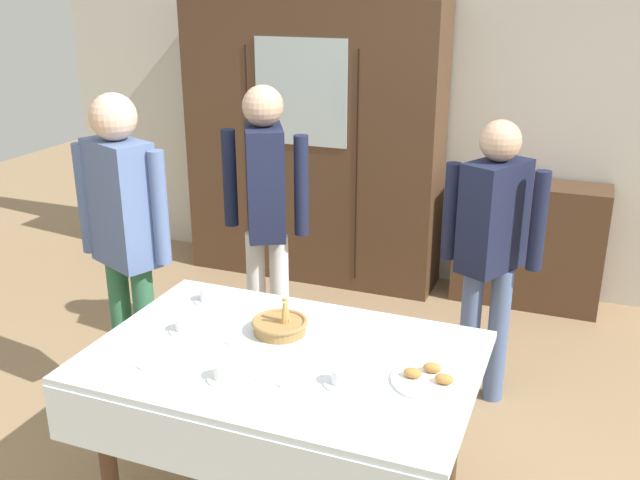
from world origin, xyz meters
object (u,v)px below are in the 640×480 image
at_px(pastry_plate, 429,379).
at_px(spoon_near_left, 135,366).
at_px(wall_cabinet, 313,144).
at_px(tea_cup_center, 185,325).
at_px(spoon_mid_right, 223,342).
at_px(tea_cup_mid_right, 209,296).
at_px(bookshelf_low, 529,244).
at_px(dining_table, 281,381).
at_px(spoon_front_edge, 274,384).
at_px(book_stack, 535,180).
at_px(tea_cup_near_right, 224,373).
at_px(person_near_right_end, 124,226).
at_px(person_by_cabinet, 265,202).
at_px(bread_basket, 280,325).
at_px(tea_cup_back_edge, 341,377).
at_px(person_behind_table_right, 492,238).

xyz_separation_m(pastry_plate, spoon_near_left, (-1.09, -0.31, -0.01)).
relative_size(wall_cabinet, pastry_plate, 7.41).
distance_m(tea_cup_center, spoon_mid_right, 0.21).
bearing_deg(tea_cup_mid_right, tea_cup_center, -79.25).
bearing_deg(tea_cup_center, spoon_mid_right, -8.69).
xyz_separation_m(bookshelf_low, spoon_near_left, (-1.21, -2.91, 0.34)).
distance_m(bookshelf_low, tea_cup_mid_right, 2.62).
height_order(pastry_plate, spoon_mid_right, pastry_plate).
bearing_deg(dining_table, spoon_front_edge, -71.94).
distance_m(book_stack, tea_cup_near_right, 2.99).
bearing_deg(book_stack, person_near_right_end, -130.09).
relative_size(spoon_front_edge, person_by_cabinet, 0.07).
xyz_separation_m(wall_cabinet, book_stack, (1.62, 0.05, -0.13)).
height_order(tea_cup_near_right, pastry_plate, tea_cup_near_right).
bearing_deg(bread_basket, wall_cabinet, 108.71).
distance_m(wall_cabinet, tea_cup_back_edge, 2.95).
relative_size(book_stack, spoon_mid_right, 1.81).
bearing_deg(tea_cup_near_right, pastry_plate, 20.02).
bearing_deg(book_stack, tea_cup_center, -114.69).
xyz_separation_m(tea_cup_mid_right, tea_cup_near_right, (0.40, -0.59, -0.00)).
height_order(wall_cabinet, tea_cup_center, wall_cabinet).
distance_m(wall_cabinet, spoon_mid_right, 2.65).
distance_m(spoon_near_left, spoon_mid_right, 0.37).
distance_m(dining_table, book_stack, 2.75).
bearing_deg(pastry_plate, bread_basket, 166.97).
bearing_deg(book_stack, tea_cup_near_right, -106.43).
xyz_separation_m(book_stack, spoon_near_left, (-1.21, -2.91, -0.13)).
distance_m(spoon_front_edge, person_behind_table_right, 1.58).
relative_size(dining_table, spoon_mid_right, 12.99).
relative_size(bread_basket, person_near_right_end, 0.14).
xyz_separation_m(tea_cup_mid_right, tea_cup_back_edge, (0.82, -0.46, 0.00)).
xyz_separation_m(dining_table, wall_cabinet, (-0.90, 2.59, 0.37)).
distance_m(bread_basket, person_by_cabinet, 1.14).
height_order(spoon_near_left, spoon_mid_right, same).
height_order(tea_cup_center, person_by_cabinet, person_by_cabinet).
bearing_deg(bookshelf_low, spoon_near_left, -112.54).
bearing_deg(dining_table, person_behind_table_right, 63.77).
distance_m(bookshelf_low, spoon_front_edge, 2.93).
bearing_deg(person_near_right_end, spoon_front_edge, -31.41).
bearing_deg(tea_cup_center, tea_cup_back_edge, -11.47).
relative_size(tea_cup_back_edge, pastry_plate, 0.46).
distance_m(tea_cup_mid_right, bread_basket, 0.47).
bearing_deg(person_by_cabinet, person_near_right_end, -124.29).
distance_m(book_stack, tea_cup_back_edge, 2.77).
relative_size(spoon_near_left, spoon_front_edge, 1.00).
bearing_deg(book_stack, spoon_front_edge, -102.99).
height_order(tea_cup_back_edge, bread_basket, bread_basket).
distance_m(pastry_plate, spoon_near_left, 1.13).
relative_size(wall_cabinet, spoon_near_left, 17.43).
relative_size(wall_cabinet, person_behind_table_right, 1.34).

